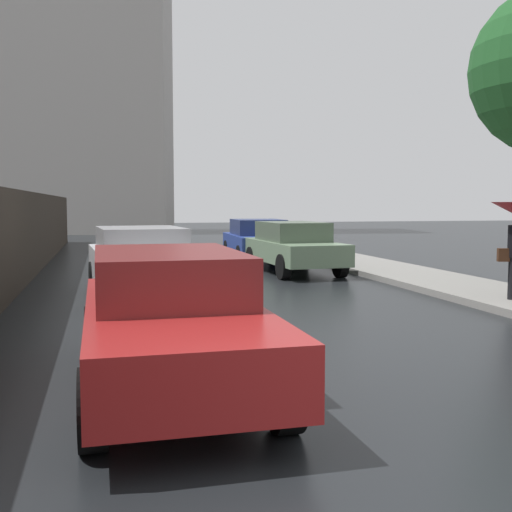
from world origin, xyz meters
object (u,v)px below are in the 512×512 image
at_px(car_red_far_ahead, 170,316).
at_px(car_blue_behind_camera, 258,239).
at_px(car_green_far_lane, 293,246).
at_px(car_white_mid_road, 142,261).

height_order(car_red_far_ahead, car_blue_behind_camera, car_red_far_ahead).
relative_size(car_blue_behind_camera, car_green_far_lane, 0.96).
bearing_deg(car_blue_behind_camera, car_red_far_ahead, -105.14).
bearing_deg(car_white_mid_road, car_green_far_lane, -143.54).
bearing_deg(car_green_far_lane, car_blue_behind_camera, 87.90).
xyz_separation_m(car_white_mid_road, car_blue_behind_camera, (4.22, 7.44, -0.04)).
bearing_deg(car_red_far_ahead, car_blue_behind_camera, -108.20).
bearing_deg(car_blue_behind_camera, car_white_mid_road, -117.09).
height_order(car_red_far_ahead, car_green_far_lane, car_red_far_ahead).
distance_m(car_blue_behind_camera, car_green_far_lane, 3.73).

